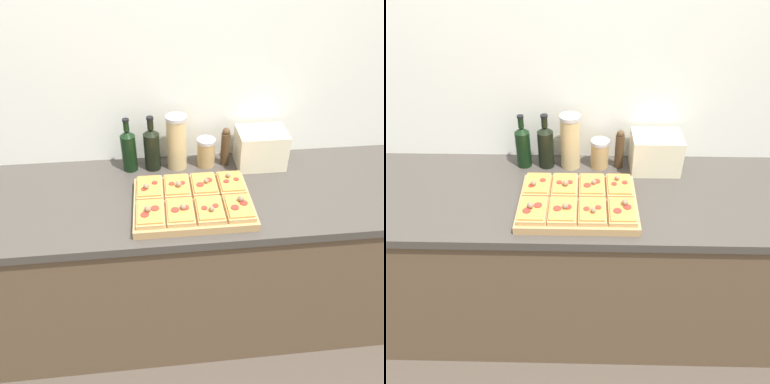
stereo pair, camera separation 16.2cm
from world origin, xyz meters
The scene contains 18 objects.
ground_plane centered at (0.00, 0.00, 0.00)m, with size 12.00×12.00×0.00m, color #4C4238.
wall_back centered at (0.00, 0.67, 1.25)m, with size 6.00×0.06×2.50m.
kitchen_counter centered at (0.00, 0.32, 0.45)m, with size 2.63×0.67×0.91m.
cutting_board centered at (0.03, 0.22, 0.92)m, with size 0.51×0.37×0.04m, color tan.
pizza_slice_back_left centered at (-0.15, 0.31, 0.96)m, with size 0.11×0.17×0.05m.
pizza_slice_back_midleft centered at (-0.03, 0.31, 0.96)m, with size 0.11×0.17×0.05m.
pizza_slice_back_midright centered at (0.09, 0.31, 0.96)m, with size 0.11×0.17×0.05m.
pizza_slice_back_right centered at (0.21, 0.31, 0.96)m, with size 0.11×0.17×0.05m.
pizza_slice_front_left centered at (-0.15, 0.13, 0.96)m, with size 0.11×0.17×0.06m.
pizza_slice_front_midleft centered at (-0.03, 0.13, 0.96)m, with size 0.11×0.17×0.05m.
pizza_slice_front_midright centered at (0.09, 0.13, 0.96)m, with size 0.11×0.17×0.05m.
pizza_slice_front_right centered at (0.21, 0.13, 0.96)m, with size 0.11×0.17×0.05m.
olive_oil_bottle centered at (-0.25, 0.54, 1.02)m, with size 0.07×0.07×0.27m.
wine_bottle centered at (-0.13, 0.54, 1.02)m, with size 0.08×0.08×0.28m.
grain_jar_tall centered at (-0.01, 0.54, 1.04)m, with size 0.10×0.10×0.27m.
grain_jar_short centered at (0.13, 0.54, 0.98)m, with size 0.09×0.09×0.15m.
pepper_mill centered at (0.23, 0.54, 1.01)m, with size 0.04×0.04×0.20m.
toaster_oven centered at (0.40, 0.53, 1.00)m, with size 0.26×0.18×0.18m.
Camera 1 is at (-0.10, -1.04, 1.93)m, focal length 35.00 mm.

